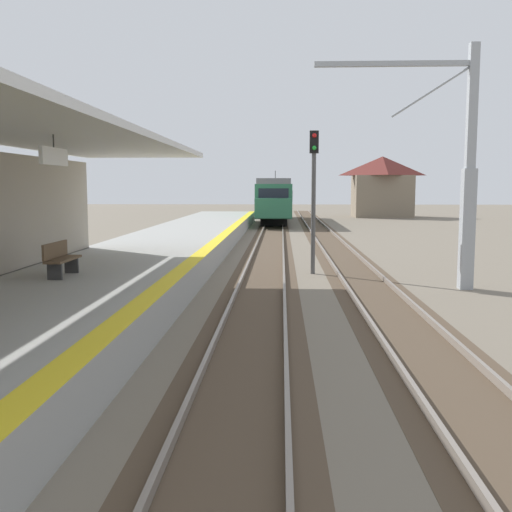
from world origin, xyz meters
The scene contains 8 objects.
station_platform centered at (-2.50, 16.00, 0.45)m, with size 5.00×80.00×0.91m.
track_pair_nearest_platform centered at (1.90, 20.00, 0.05)m, with size 2.34×120.00×0.16m.
track_pair_middle centered at (5.30, 20.00, 0.05)m, with size 2.34×120.00×0.16m.
approaching_train centered at (1.90, 54.57, 2.18)m, with size 2.93×19.60×4.76m.
rail_signal_post centered at (3.69, 21.67, 3.19)m, with size 0.32×0.34×5.20m.
catenary_pylon_far_side centered at (7.99, 18.54, 3.60)m, with size 5.00×0.40×7.50m.
platform_bench centered at (-3.16, 14.75, 1.37)m, with size 0.45×1.60×0.88m.
distant_trackside_house centered at (13.19, 64.29, 3.34)m, with size 6.60×5.28×6.40m.
Camera 1 is at (2.52, -0.31, 3.19)m, focal length 42.07 mm.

